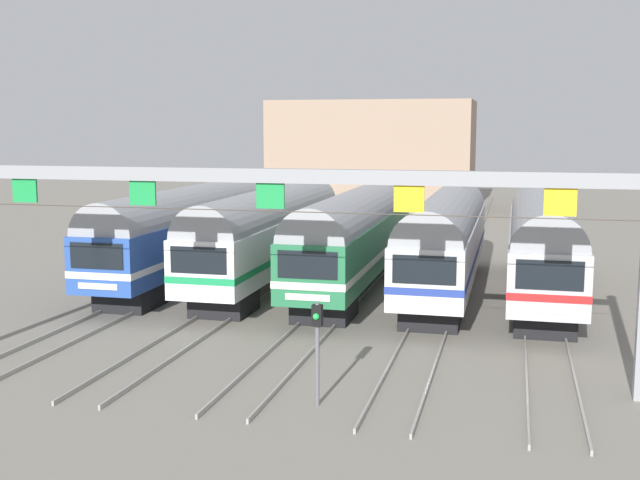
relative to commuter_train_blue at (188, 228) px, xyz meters
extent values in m
plane|color=gray|center=(8.60, 0.01, -2.69)|extent=(160.00, 160.00, 0.00)
cube|color=gray|center=(-0.72, 17.01, -2.61)|extent=(0.07, 70.00, 0.15)
cube|color=gray|center=(0.72, 17.01, -2.61)|extent=(0.07, 70.00, 0.15)
cube|color=gray|center=(3.58, 17.01, -2.61)|extent=(0.07, 70.00, 0.15)
cube|color=gray|center=(5.02, 17.01, -2.61)|extent=(0.07, 70.00, 0.15)
cube|color=gray|center=(7.88, 17.01, -2.61)|extent=(0.07, 70.00, 0.15)
cube|color=gray|center=(9.32, 17.01, -2.61)|extent=(0.07, 70.00, 0.15)
cube|color=gray|center=(12.18, 17.01, -2.61)|extent=(0.07, 70.00, 0.15)
cube|color=gray|center=(13.62, 17.01, -2.61)|extent=(0.07, 70.00, 0.15)
cube|color=gray|center=(16.49, 17.01, -2.61)|extent=(0.07, 70.00, 0.15)
cube|color=gray|center=(17.92, 17.01, -2.61)|extent=(0.07, 70.00, 0.15)
cube|color=#284C9E|center=(0.00, 0.01, -0.46)|extent=(2.85, 18.00, 2.35)
cube|color=white|center=(0.00, 0.01, -0.81)|extent=(2.88, 18.02, 0.28)
cylinder|color=gray|center=(0.00, 0.01, 0.71)|extent=(2.74, 17.64, 2.74)
cube|color=black|center=(0.00, -9.01, 0.01)|extent=(2.28, 0.06, 1.03)
cube|color=silver|center=(0.00, -9.01, -1.21)|extent=(1.71, 0.05, 0.24)
cube|color=black|center=(0.00, -6.29, -2.16)|extent=(2.28, 2.60, 1.05)
cube|color=black|center=(0.00, 6.31, -2.16)|extent=(2.28, 2.60, 1.05)
cube|color=white|center=(4.30, 0.01, -0.46)|extent=(2.85, 18.00, 2.35)
cube|color=#198C4C|center=(4.30, 0.01, -0.81)|extent=(2.88, 18.02, 0.28)
cylinder|color=gray|center=(4.30, 0.01, 0.71)|extent=(2.74, 17.64, 2.74)
cube|color=black|center=(4.30, -9.01, 0.01)|extent=(2.28, 0.06, 1.03)
cube|color=silver|center=(4.30, -9.01, -1.21)|extent=(1.71, 0.05, 0.24)
cube|color=black|center=(4.30, -6.29, -2.16)|extent=(2.28, 2.60, 1.05)
cube|color=black|center=(4.30, 6.31, -2.16)|extent=(2.28, 2.60, 1.05)
cube|color=#236B42|center=(8.60, 0.01, -0.46)|extent=(2.85, 18.00, 2.35)
cube|color=silver|center=(8.60, 0.01, -0.81)|extent=(2.88, 18.02, 0.28)
cylinder|color=gray|center=(8.60, 0.01, 0.71)|extent=(2.74, 17.64, 2.74)
cube|color=black|center=(8.60, -9.01, 0.01)|extent=(2.28, 0.06, 1.03)
cube|color=silver|center=(8.60, -9.01, -1.21)|extent=(1.71, 0.05, 0.24)
cube|color=black|center=(8.60, -6.29, -2.16)|extent=(2.28, 2.60, 1.05)
cube|color=black|center=(8.60, 6.31, -2.16)|extent=(2.28, 2.60, 1.05)
cube|color=silver|center=(12.90, 0.01, -0.46)|extent=(2.85, 18.00, 2.35)
cube|color=navy|center=(12.90, 0.01, -0.81)|extent=(2.88, 18.02, 0.28)
cylinder|color=gray|center=(12.90, 0.01, 0.71)|extent=(2.74, 17.64, 2.74)
cube|color=black|center=(12.90, -9.01, 0.01)|extent=(2.28, 0.06, 1.03)
cube|color=silver|center=(12.90, -9.01, -1.21)|extent=(1.71, 0.05, 0.24)
cube|color=black|center=(12.90, -6.29, -2.16)|extent=(2.28, 2.60, 1.05)
cube|color=black|center=(12.90, 6.31, -2.16)|extent=(2.28, 2.60, 1.05)
cube|color=#4C4C51|center=(12.90, 5.05, 2.26)|extent=(1.10, 1.10, 0.20)
cube|color=#B2B5BA|center=(17.20, 0.01, -0.46)|extent=(2.85, 18.00, 2.35)
cube|color=#B21E1E|center=(17.20, 0.01, -0.81)|extent=(2.88, 18.02, 0.28)
cylinder|color=gray|center=(17.20, 0.01, 0.71)|extent=(2.74, 17.64, 2.74)
cube|color=black|center=(17.20, -9.01, 0.01)|extent=(2.28, 0.06, 1.03)
cube|color=silver|center=(17.20, -9.01, -1.21)|extent=(1.71, 0.05, 0.24)
cube|color=black|center=(17.20, -6.29, -2.16)|extent=(2.28, 2.60, 1.05)
cube|color=black|center=(17.20, 6.31, -2.16)|extent=(2.28, 2.60, 1.05)
cube|color=#4C4C51|center=(17.20, 5.05, 2.26)|extent=(1.10, 1.10, 0.20)
cube|color=gray|center=(8.60, -13.49, 3.56)|extent=(22.00, 0.32, 0.44)
cube|color=#198C3F|center=(0.00, -13.49, 2.94)|extent=(0.90, 0.08, 0.80)
cube|color=#198C3F|center=(4.30, -13.49, 2.94)|extent=(0.90, 0.08, 0.80)
cube|color=#198C3F|center=(8.60, -13.49, 2.94)|extent=(0.90, 0.08, 0.80)
cube|color=yellow|center=(12.90, -13.49, 2.94)|extent=(0.90, 0.08, 0.80)
cube|color=yellow|center=(17.20, -13.49, 2.94)|extent=(0.90, 0.08, 0.80)
cylinder|color=#3F382D|center=(8.60, -13.49, 2.46)|extent=(22.00, 0.03, 0.03)
cylinder|color=#59595E|center=(10.75, -16.14, -1.22)|extent=(0.12, 0.12, 2.93)
cube|color=black|center=(10.75, -16.14, -0.11)|extent=(0.28, 0.24, 0.60)
sphere|color=green|center=(10.75, -16.28, -0.11)|extent=(0.18, 0.18, 0.18)
cube|color=gray|center=(2.55, 39.17, 2.41)|extent=(18.98, 10.00, 10.18)
camera|label=1|loc=(15.93, -36.91, 5.06)|focal=44.60mm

